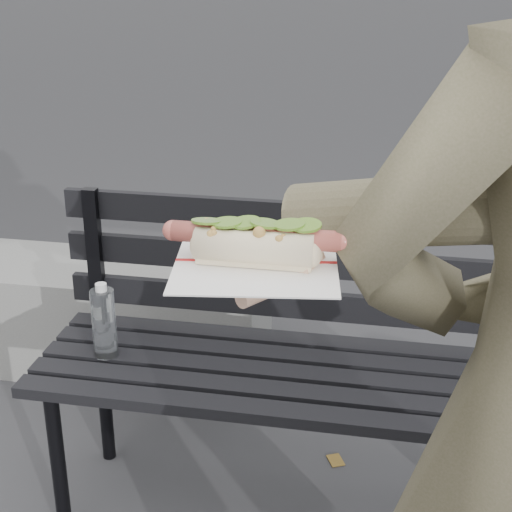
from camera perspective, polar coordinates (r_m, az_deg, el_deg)
The scene contains 3 objects.
park_bench at distance 2.10m, azimuth 4.43°, elevation -6.46°, with size 1.50×0.44×0.88m.
concrete_block at distance 3.01m, azimuth -10.89°, elevation -4.30°, with size 1.20×0.40×0.40m, color slate.
held_hotdog at distance 0.96m, azimuth 12.31°, elevation 2.54°, with size 0.63×0.31×0.20m.
Camera 1 is at (0.18, -0.80, 1.54)m, focal length 55.00 mm.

